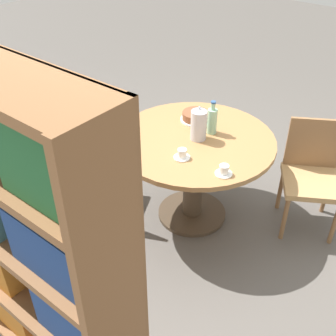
{
  "coord_description": "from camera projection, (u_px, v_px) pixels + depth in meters",
  "views": [
    {
      "loc": [
        -1.46,
        2.15,
        2.3
      ],
      "look_at": [
        0.0,
        0.31,
        0.64
      ],
      "focal_mm": 45.0,
      "sensor_mm": 36.0,
      "label": 1
    }
  ],
  "objects": [
    {
      "name": "ground_plane",
      "position": [
        192.0,
        214.0,
        3.45
      ],
      "size": [
        14.0,
        14.0,
        0.0
      ],
      "primitive_type": "plane",
      "color": "#56514C"
    },
    {
      "name": "dining_table",
      "position": [
        194.0,
        159.0,
        3.13
      ],
      "size": [
        1.16,
        1.16,
        0.73
      ],
      "color": "#473828",
      "rests_on": "ground_plane"
    },
    {
      "name": "chair_a",
      "position": [
        82.0,
        159.0,
        3.3
      ],
      "size": [
        0.56,
        0.56,
        0.84
      ],
      "rotation": [
        0.0,
        0.0,
        0.44
      ],
      "color": "olive",
      "rests_on": "ground_plane"
    },
    {
      "name": "chair_b",
      "position": [
        312.0,
        174.0,
        3.14
      ],
      "size": [
        0.58,
        0.58,
        0.84
      ],
      "rotation": [
        0.0,
        0.0,
        3.68
      ],
      "color": "olive",
      "rests_on": "ground_plane"
    },
    {
      "name": "bookshelf",
      "position": [
        41.0,
        272.0,
        1.81
      ],
      "size": [
        1.03,
        0.28,
        1.83
      ],
      "rotation": [
        0.0,
        0.0,
        3.14
      ],
      "color": "brown",
      "rests_on": "ground_plane"
    },
    {
      "name": "coffee_pot",
      "position": [
        199.0,
        124.0,
        2.96
      ],
      "size": [
        0.11,
        0.11,
        0.26
      ],
      "color": "silver",
      "rests_on": "dining_table"
    },
    {
      "name": "water_bottle",
      "position": [
        212.0,
        120.0,
        3.04
      ],
      "size": [
        0.07,
        0.07,
        0.25
      ],
      "color": "#99C6A3",
      "rests_on": "dining_table"
    },
    {
      "name": "cake_main",
      "position": [
        196.0,
        116.0,
        3.23
      ],
      "size": [
        0.24,
        0.24,
        0.07
      ],
      "color": "white",
      "rests_on": "dining_table"
    },
    {
      "name": "cup_a",
      "position": [
        182.0,
        154.0,
        2.81
      ],
      "size": [
        0.11,
        0.11,
        0.07
      ],
      "color": "white",
      "rests_on": "dining_table"
    },
    {
      "name": "cup_b",
      "position": [
        224.0,
        171.0,
        2.66
      ],
      "size": [
        0.11,
        0.11,
        0.07
      ],
      "color": "white",
      "rests_on": "dining_table"
    }
  ]
}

